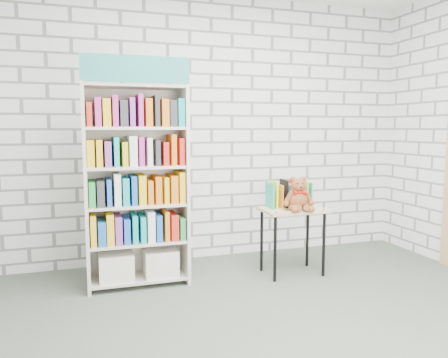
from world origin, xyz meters
name	(u,v)px	position (x,y,z in m)	size (l,w,h in m)	color
ground	(295,337)	(0.00, 0.00, 0.00)	(4.50, 4.50, 0.00)	#475043
room_shell	(300,69)	(0.00, 0.00, 1.78)	(4.52, 4.02, 2.81)	silver
bookshelf	(137,184)	(-0.88, 1.36, 0.91)	(0.89, 0.35, 2.01)	beige
display_table	(293,218)	(0.58, 1.20, 0.55)	(0.60, 0.42, 0.64)	tan
table_books	(289,194)	(0.58, 1.30, 0.77)	(0.42, 0.19, 0.25)	#28AE92
teddy_bear	(299,197)	(0.59, 1.11, 0.77)	(0.29, 0.28, 0.32)	brown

